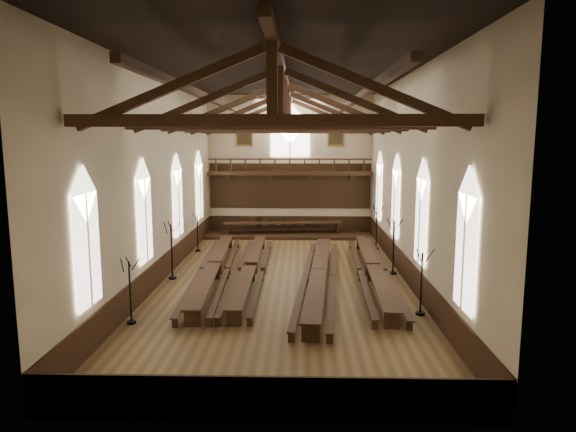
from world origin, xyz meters
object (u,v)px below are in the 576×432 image
object	(u,v)px
dais	(283,234)
candelabrum_right_near	(421,295)
refectory_row_d	(373,268)
candelabrum_left_far	(198,240)
refectory_row_b	(250,267)
candelabrum_right_far	(376,236)
candelabrum_left_near	(131,304)
candelabrum_left_mid	(172,262)
refectory_row_c	(320,273)
high_table	(283,224)
candelabrum_right_mid	(393,257)
refectory_row_a	(214,266)

from	to	relation	value
dais	candelabrum_right_near	size ratio (longest dim) A/B	4.29
refectory_row_d	candelabrum_right_near	xyz separation A→B (m)	(1.14, -5.29, 0.25)
candelabrum_left_far	refectory_row_b	bearing A→B (deg)	-57.27
candelabrum_left_far	candelabrum_right_far	xyz separation A→B (m)	(11.10, 0.92, 0.12)
candelabrum_left_near	candelabrum_right_near	size ratio (longest dim) A/B	0.96
dais	candelabrum_left_mid	distance (m)	12.59
refectory_row_c	candelabrum_left_far	distance (m)	10.20
candelabrum_left_far	candelabrum_right_near	distance (m)	15.81
dais	candelabrum_left_near	distance (m)	18.43
refectory_row_b	refectory_row_d	bearing A→B (deg)	0.05
candelabrum_left_far	candelabrum_right_far	distance (m)	11.14
candelabrum_left_far	candelabrum_left_near	bearing A→B (deg)	-90.00
refectory_row_d	candelabrum_right_near	world-z (taller)	candelabrum_right_near
high_table	candelabrum_left_far	bearing A→B (deg)	-134.56
high_table	candelabrum_left_mid	xyz separation A→B (m)	(-5.09, -11.48, 0.00)
refectory_row_b	candelabrum_right_mid	xyz separation A→B (m)	(7.26, 0.88, 0.36)
refectory_row_a	candelabrum_left_near	size ratio (longest dim) A/B	5.76
candelabrum_left_mid	candelabrum_right_far	world-z (taller)	candelabrum_left_mid
high_table	candelabrum_right_near	world-z (taller)	candelabrum_right_near
refectory_row_d	dais	xyz separation A→B (m)	(-4.87, 11.14, -0.45)
candelabrum_left_near	candelabrum_left_mid	xyz separation A→B (m)	(-0.00, 6.22, 0.11)
candelabrum_left_near	refectory_row_b	bearing A→B (deg)	59.68
refectory_row_a	candelabrum_left_mid	world-z (taller)	candelabrum_left_mid
refectory_row_b	candelabrum_left_near	bearing A→B (deg)	-120.32
candelabrum_left_mid	candelabrum_right_near	size ratio (longest dim) A/B	1.09
candelabrum_right_far	high_table	bearing A→B (deg)	144.75
high_table	candelabrum_left_far	xyz separation A→B (m)	(-5.09, -5.17, -0.16)
dais	candelabrum_left_near	xyz separation A→B (m)	(-5.09, -17.70, 0.67)
refectory_row_c	candelabrum_right_far	world-z (taller)	candelabrum_right_far
refectory_row_d	candelabrum_left_far	size ratio (longest dim) A/B	6.12
candelabrum_left_near	candelabrum_right_far	distance (m)	17.45
candelabrum_right_mid	candelabrum_right_far	world-z (taller)	candelabrum_right_mid
refectory_row_d	candelabrum_left_far	xyz separation A→B (m)	(-9.96, 5.97, 0.17)
high_table	refectory_row_d	bearing A→B (deg)	-66.38
refectory_row_b	high_table	size ratio (longest dim) A/B	1.66
candelabrum_right_mid	candelabrum_right_far	distance (m)	6.01
high_table	candelabrum_right_near	xyz separation A→B (m)	(6.01, -16.43, -0.07)
refectory_row_d	candelabrum_left_mid	distance (m)	9.97
dais	candelabrum_left_far	world-z (taller)	candelabrum_left_far
candelabrum_left_near	refectory_row_d	bearing A→B (deg)	33.40
candelabrum_left_mid	candelabrum_right_far	xyz separation A→B (m)	(11.10, 7.24, -0.03)
refectory_row_c	dais	distance (m)	12.53
refectory_row_a	candelabrum_left_near	bearing A→B (deg)	-106.77
candelabrum_left_far	candelabrum_right_far	size ratio (longest dim) A/B	0.85
high_table	candelabrum_right_far	world-z (taller)	candelabrum_right_far
refectory_row_a	candelabrum_right_far	size ratio (longest dim) A/B	5.27
refectory_row_a	candelabrum_left_far	size ratio (longest dim) A/B	6.17
candelabrum_left_near	candelabrum_right_near	xyz separation A→B (m)	(11.10, 1.28, 0.03)
dais	candelabrum_right_mid	xyz separation A→B (m)	(6.01, -10.26, 0.78)
candelabrum_left_mid	dais	bearing A→B (deg)	66.09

